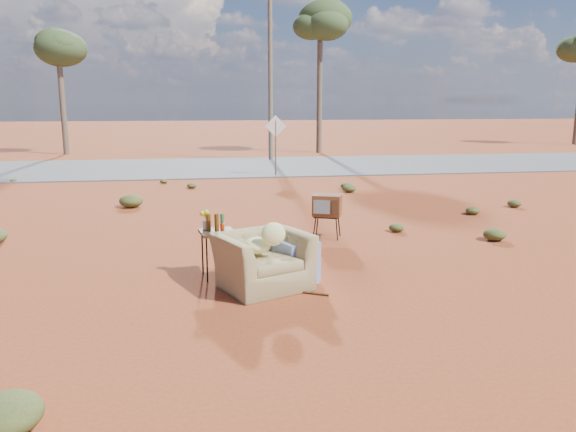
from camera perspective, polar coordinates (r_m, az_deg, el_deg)
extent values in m
plane|color=brown|center=(8.71, -0.63, -6.45)|extent=(140.00, 140.00, 0.00)
cube|color=#565659|center=(23.38, -5.88, 5.01)|extent=(140.00, 7.00, 0.04)
imported|color=olive|center=(8.20, -2.59, -3.64)|extent=(1.47, 1.24, 1.09)
ellipsoid|color=#E3E08B|center=(8.20, -3.15, -3.01)|extent=(0.39, 0.39, 0.23)
ellipsoid|color=#E3E08B|center=(7.98, -1.50, -1.86)|extent=(0.35, 0.17, 0.35)
cube|color=navy|center=(8.65, 0.38, -4.37)|extent=(0.80, 0.95, 0.64)
cube|color=black|center=(11.22, 3.98, -0.02)|extent=(0.59, 0.52, 0.03)
cylinder|color=black|center=(11.13, 2.70, -1.26)|extent=(0.03, 0.03, 0.44)
cylinder|color=black|center=(11.07, 4.98, -1.37)|extent=(0.03, 0.03, 0.44)
cylinder|color=black|center=(11.46, 2.99, -0.88)|extent=(0.03, 0.03, 0.44)
cylinder|color=black|center=(11.40, 5.21, -0.99)|extent=(0.03, 0.03, 0.44)
cube|color=brown|center=(11.18, 4.00, 1.11)|extent=(0.66, 0.59, 0.42)
cube|color=slate|center=(10.97, 3.44, 0.92)|extent=(0.31, 0.14, 0.26)
cube|color=#472D19|center=(10.93, 4.81, 0.86)|extent=(0.12, 0.06, 0.30)
cube|color=#3A2915|center=(8.70, -7.20, -1.64)|extent=(0.59, 0.59, 0.04)
cylinder|color=black|center=(8.57, -8.23, -4.38)|extent=(0.02, 0.02, 0.72)
cylinder|color=black|center=(8.64, -5.54, -4.17)|extent=(0.02, 0.02, 0.72)
cylinder|color=black|center=(8.96, -8.68, -3.68)|extent=(0.02, 0.02, 0.72)
cylinder|color=black|center=(9.03, -6.10, -3.49)|extent=(0.02, 0.02, 0.72)
cylinder|color=#44280B|center=(8.70, -8.09, -0.63)|extent=(0.07, 0.07, 0.27)
cylinder|color=#44280B|center=(8.59, -7.26, -0.70)|extent=(0.07, 0.07, 0.29)
cylinder|color=#275B2C|center=(8.79, -6.69, -0.54)|extent=(0.06, 0.06, 0.25)
cylinder|color=red|center=(8.60, -6.68, -1.20)|extent=(0.07, 0.07, 0.13)
cylinder|color=silver|center=(8.81, -8.39, -0.90)|extent=(0.08, 0.08, 0.14)
ellipsoid|color=yellow|center=(8.77, -8.42, 0.13)|extent=(0.16, 0.16, 0.12)
cylinder|color=#4D2914|center=(8.19, -0.27, -7.53)|extent=(1.16, 0.65, 0.03)
cylinder|color=brown|center=(20.45, -1.26, 6.87)|extent=(0.06, 0.06, 2.00)
cube|color=silver|center=(20.39, -1.27, 9.11)|extent=(0.78, 0.04, 0.78)
cylinder|color=brown|center=(30.96, -21.99, 11.38)|extent=(0.28, 0.28, 6.00)
ellipsoid|color=#3D4E28|center=(31.09, -22.35, 15.98)|extent=(3.20, 3.20, 2.20)
cylinder|color=brown|center=(29.85, 3.23, 13.17)|extent=(0.28, 0.28, 7.00)
ellipsoid|color=#3D4E28|center=(30.08, 3.29, 18.89)|extent=(3.20, 3.20, 2.20)
cylinder|color=brown|center=(25.93, -1.81, 14.52)|extent=(0.20, 0.20, 8.00)
ellipsoid|color=#485123|center=(11.78, 20.25, -1.76)|extent=(0.44, 0.44, 0.24)
ellipsoid|color=#485123|center=(15.03, -15.65, 1.49)|extent=(0.60, 0.60, 0.33)
ellipsoid|color=#485123|center=(15.64, 22.01, 1.20)|extent=(0.36, 0.36, 0.20)
ellipsoid|color=#485123|center=(16.98, 6.24, 2.79)|extent=(0.40, 0.40, 0.22)
ellipsoid|color=#485123|center=(17.90, -9.76, 3.06)|extent=(0.30, 0.30, 0.17)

